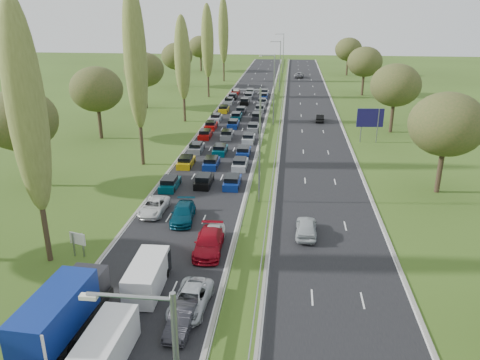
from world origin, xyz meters
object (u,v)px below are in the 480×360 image
(white_van_front, at_px, (108,344))
(info_sign, at_px, (78,241))
(direction_sign, at_px, (370,119))
(white_van_rear, at_px, (148,274))
(near_car_2, at_px, (154,206))
(blue_lorry, at_px, (64,311))

(white_van_front, distance_m, info_sign, 13.35)
(info_sign, xyz_separation_m, direction_sign, (28.80, 38.28, 2.20))
(white_van_rear, height_order, direction_sign, direction_sign)
(near_car_2, relative_size, info_sign, 2.33)
(near_car_2, height_order, direction_sign, direction_sign)
(blue_lorry, xyz_separation_m, info_sign, (-3.61, 9.81, -0.53))
(near_car_2, xyz_separation_m, white_van_rear, (3.37, -13.08, 0.44))
(white_van_front, xyz_separation_m, white_van_rear, (0.15, 7.48, 0.02))
(near_car_2, xyz_separation_m, direction_sign, (25.10, 29.14, 2.87))
(blue_lorry, bearing_deg, white_van_rear, 62.76)
(near_car_2, distance_m, white_van_front, 20.81)
(white_van_front, relative_size, white_van_rear, 0.99)
(white_van_rear, xyz_separation_m, info_sign, (-7.07, 3.94, 0.23))
(blue_lorry, height_order, white_van_front, blue_lorry)
(blue_lorry, bearing_deg, near_car_2, 93.02)
(near_car_2, bearing_deg, direction_sign, 50.77)
(blue_lorry, bearing_deg, white_van_front, -22.63)
(near_car_2, distance_m, blue_lorry, 18.99)
(blue_lorry, relative_size, direction_sign, 1.66)
(blue_lorry, height_order, direction_sign, direction_sign)
(blue_lorry, height_order, info_sign, blue_lorry)
(info_sign, relative_size, direction_sign, 0.40)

